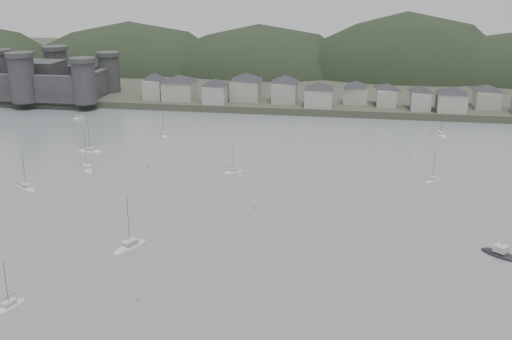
# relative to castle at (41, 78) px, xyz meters

# --- Properties ---
(ground) EXTENTS (900.00, 900.00, 0.00)m
(ground) POSITION_rel_castle_xyz_m (120.00, -179.80, -10.96)
(ground) COLOR slate
(ground) RESTS_ON ground
(far_shore_land) EXTENTS (900.00, 250.00, 3.00)m
(far_shore_land) POSITION_rel_castle_xyz_m (120.00, 115.20, -9.46)
(far_shore_land) COLOR #383D2D
(far_shore_land) RESTS_ON ground
(forested_ridge) EXTENTS (851.55, 103.94, 102.57)m
(forested_ridge) POSITION_rel_castle_xyz_m (124.83, 89.60, -22.25)
(forested_ridge) COLOR black
(forested_ridge) RESTS_ON ground
(castle) EXTENTS (66.00, 43.00, 20.00)m
(castle) POSITION_rel_castle_xyz_m (0.00, 0.00, 0.00)
(castle) COLOR #2F2F31
(castle) RESTS_ON far_shore_land
(waterfront_town) EXTENTS (451.48, 28.46, 12.92)m
(waterfront_town) POSITION_rel_castle_xyz_m (170.59, 3.54, -2.30)
(waterfront_town) COLOR #A1A093
(waterfront_town) RESTS_ON far_shore_land
(moored_fleet) EXTENTS (260.29, 177.16, 13.49)m
(moored_fleet) POSITION_rel_castle_xyz_m (107.87, -120.96, -10.79)
(moored_fleet) COLOR silver
(moored_fleet) RESTS_ON ground
(motor_launch_near) EXTENTS (9.09, 8.29, 4.15)m
(motor_launch_near) POSITION_rel_castle_xyz_m (179.53, -137.26, -10.68)
(motor_launch_near) COLOR black
(motor_launch_near) RESTS_ON ground
(mooring_buoys) EXTENTS (190.56, 130.33, 0.70)m
(mooring_buoys) POSITION_rel_castle_xyz_m (114.84, -122.79, -10.81)
(mooring_buoys) COLOR #CD6A44
(mooring_buoys) RESTS_ON ground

